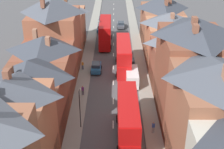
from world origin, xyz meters
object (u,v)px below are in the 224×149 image
street_lamp (80,106)px  car_mid_white (101,28)px  double_decker_bus_lead (123,55)px  pedestrian_far_right (83,65)px  double_decker_bus_mid_street (105,32)px  car_parked_right_a (121,25)px  delivery_van (132,77)px  pedestrian_far_left (83,90)px  pedestrian_mid_right (153,127)px  car_near_silver (102,20)px  car_mid_black (130,63)px  double_decker_bus_far_approaching (128,119)px  car_near_blue (96,67)px

street_lamp → car_mid_white: bearing=88.3°
double_decker_bus_lead → street_lamp: street_lamp is taller
car_mid_white → pedestrian_far_right: pedestrian_far_right is taller
double_decker_bus_mid_street → car_parked_right_a: double_decker_bus_mid_street is taller
delivery_van → pedestrian_far_left: bearing=-153.2°
delivery_van → pedestrian_mid_right: (2.03, -13.42, -0.30)m
pedestrian_far_left → street_lamp: street_lamp is taller
car_near_silver → pedestrian_mid_right: 48.16m
car_near_silver → pedestrian_mid_right: pedestrian_mid_right is taller
car_near_silver → pedestrian_far_left: pedestrian_far_left is taller
car_mid_black → pedestrian_far_right: pedestrian_far_right is taller
double_decker_bus_far_approaching → delivery_van: 14.38m
double_decker_bus_mid_street → double_decker_bus_far_approaching: bearing=-83.7°
delivery_van → pedestrian_far_left: 8.76m
pedestrian_mid_right → car_near_silver: bearing=99.8°
double_decker_bus_lead → double_decker_bus_far_approaching: 19.79m
car_near_silver → pedestrian_far_right: bearing=-94.9°
car_parked_right_a → car_mid_black: car_mid_black is taller
delivery_van → street_lamp: bearing=-121.2°
double_decker_bus_lead → car_parked_right_a: double_decker_bus_lead is taller
car_mid_white → pedestrian_mid_right: size_ratio=2.83×
car_near_silver → car_parked_right_a: car_near_silver is taller
car_mid_black → pedestrian_far_right: (-8.67, -1.06, 0.18)m
double_decker_bus_far_approaching → pedestrian_far_right: (-7.37, 19.55, -1.78)m
car_mid_white → street_lamp: bearing=-91.7°
car_mid_black → car_mid_white: bearing=106.6°
pedestrian_far_right → car_mid_black: bearing=7.0°
car_mid_white → street_lamp: size_ratio=0.83×
car_near_blue → car_parked_right_a: (4.90, 25.30, -0.06)m
double_decker_bus_mid_street → car_mid_black: bearing=-67.6°
car_near_blue → car_parked_right_a: 25.77m
double_decker_bus_lead → car_near_blue: 5.34m
double_decker_bus_far_approaching → car_mid_black: bearing=86.4°
car_near_silver → car_near_blue: bearing=-90.0°
car_near_silver → delivery_van: 34.59m
car_parked_right_a → pedestrian_mid_right: pedestrian_mid_right is taller
double_decker_bus_lead → delivery_van: 5.89m
double_decker_bus_mid_street → car_near_blue: double_decker_bus_mid_street is taller
pedestrian_far_left → car_parked_right_a: bearing=79.1°
double_decker_bus_far_approaching → car_near_blue: (-4.89, 18.96, -1.96)m
car_mid_white → delivery_van: delivery_van is taller
car_parked_right_a → delivery_van: 30.04m
delivery_van → double_decker_bus_lead: bearing=103.3°
pedestrian_far_left → street_lamp: 8.50m
car_mid_white → car_near_silver: bearing=90.0°
delivery_van → street_lamp: size_ratio=0.95×
car_parked_right_a → pedestrian_far_left: size_ratio=2.60×
double_decker_bus_far_approaching → pedestrian_mid_right: (3.33, 0.82, -1.78)m
car_mid_black → pedestrian_mid_right: 19.89m
double_decker_bus_far_approaching → car_near_silver: (-4.89, 48.27, -2.01)m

